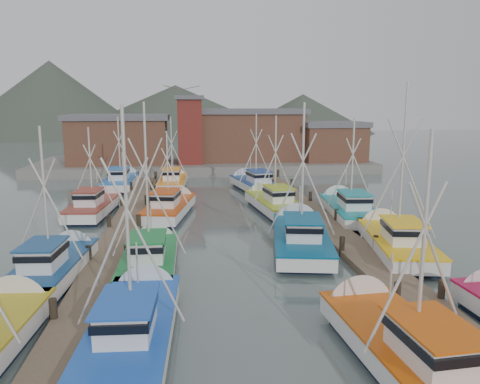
{
  "coord_description": "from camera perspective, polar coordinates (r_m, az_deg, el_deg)",
  "views": [
    {
      "loc": [
        -2.86,
        -26.72,
        8.55
      ],
      "look_at": [
        1.0,
        5.05,
        2.6
      ],
      "focal_mm": 35.0,
      "sensor_mm": 36.0,
      "label": 1
    }
  ],
  "objects": [
    {
      "name": "boat_8",
      "position": [
        37.2,
        -8.46,
        -1.8
      ],
      "size": [
        4.36,
        9.27,
        7.39
      ],
      "rotation": [
        0.0,
        0.0,
        -0.19
      ],
      "color": "black",
      "rests_on": "ground"
    },
    {
      "name": "boat_11",
      "position": [
        37.13,
        13.02,
        -1.98
      ],
      "size": [
        3.92,
        9.8,
        8.51
      ],
      "rotation": [
        0.0,
        0.0,
        -0.1
      ],
      "color": "black",
      "rests_on": "ground"
    },
    {
      "name": "boat_10",
      "position": [
        38.87,
        -17.24,
        -1.63
      ],
      "size": [
        3.43,
        8.83,
        7.62
      ],
      "rotation": [
        0.0,
        0.0,
        -0.09
      ],
      "color": "black",
      "rests_on": "ground"
    },
    {
      "name": "boat_12",
      "position": [
        49.55,
        -8.19,
        1.28
      ],
      "size": [
        3.29,
        8.72,
        8.12
      ],
      "rotation": [
        0.0,
        0.0,
        -0.05
      ],
      "color": "black",
      "rests_on": "ground"
    },
    {
      "name": "quay",
      "position": [
        64.27,
        -4.33,
        3.39
      ],
      "size": [
        44.0,
        16.0,
        1.2
      ],
      "primitive_type": "cube",
      "color": "slate",
      "rests_on": "ground"
    },
    {
      "name": "distant_hills",
      "position": [
        149.88,
        -10.79,
        7.07
      ],
      "size": [
        175.0,
        140.0,
        42.0
      ],
      "color": "#3C4438",
      "rests_on": "ground"
    },
    {
      "name": "gull_near",
      "position": [
        20.7,
        -7.11,
        12.44
      ],
      "size": [
        1.55,
        0.63,
        0.24
      ],
      "rotation": [
        0.0,
        0.0,
        0.1
      ],
      "color": "gray",
      "rests_on": "ground"
    },
    {
      "name": "boat_9",
      "position": [
        38.5,
        3.95,
        -1.29
      ],
      "size": [
        3.82,
        9.3,
        8.52
      ],
      "rotation": [
        0.0,
        0.0,
        0.12
      ],
      "color": "black",
      "rests_on": "ground"
    },
    {
      "name": "boat_4",
      "position": [
        25.21,
        -10.84,
        -7.84
      ],
      "size": [
        3.72,
        8.51,
        9.4
      ],
      "rotation": [
        0.0,
        0.0,
        -0.02
      ],
      "color": "black",
      "rests_on": "ground"
    },
    {
      "name": "boat_14",
      "position": [
        51.03,
        -14.22,
        1.33
      ],
      "size": [
        3.48,
        9.37,
        8.23
      ],
      "rotation": [
        0.0,
        0.0,
        -0.02
      ],
      "color": "black",
      "rests_on": "ground"
    },
    {
      "name": "ground",
      "position": [
        28.2,
        -0.79,
        -7.12
      ],
      "size": [
        260.0,
        260.0,
        0.0
      ],
      "primitive_type": "plane",
      "color": "#556663",
      "rests_on": "ground"
    },
    {
      "name": "shed_left",
      "position": [
        62.39,
        -14.5,
        6.33
      ],
      "size": [
        12.72,
        8.48,
        6.2
      ],
      "color": "brown",
      "rests_on": "quay"
    },
    {
      "name": "boat_6",
      "position": [
        25.3,
        -21.61,
        -8.35
      ],
      "size": [
        3.39,
        8.49,
        8.28
      ],
      "rotation": [
        0.0,
        0.0,
        -0.08
      ],
      "color": "black",
      "rests_on": "ground"
    },
    {
      "name": "boat_13",
      "position": [
        47.55,
        1.67,
        1.0
      ],
      "size": [
        4.4,
        9.62,
        8.55
      ],
      "rotation": [
        0.0,
        0.0,
        0.18
      ],
      "color": "black",
      "rests_on": "ground"
    },
    {
      "name": "shed_right",
      "position": [
        64.06,
        11.22,
        6.11
      ],
      "size": [
        8.48,
        6.36,
        5.2
      ],
      "color": "brown",
      "rests_on": "quay"
    },
    {
      "name": "boat_7",
      "position": [
        29.24,
        18.27,
        -5.61
      ],
      "size": [
        4.38,
        9.58,
        10.64
      ],
      "rotation": [
        0.0,
        0.0,
        -0.17
      ],
      "color": "black",
      "rests_on": "ground"
    },
    {
      "name": "boat_1",
      "position": [
        17.17,
        19.25,
        -17.36
      ],
      "size": [
        3.57,
        9.65,
        8.72
      ],
      "rotation": [
        0.0,
        0.0,
        0.06
      ],
      "color": "black",
      "rests_on": "ground"
    },
    {
      "name": "dock_left",
      "position": [
        32.14,
        -14.14,
        -4.83
      ],
      "size": [
        2.3,
        46.0,
        1.5
      ],
      "color": "brown",
      "rests_on": "ground"
    },
    {
      "name": "gull_far",
      "position": [
        31.55,
        2.61,
        6.95
      ],
      "size": [
        1.54,
        0.66,
        0.24
      ],
      "rotation": [
        0.0,
        0.0,
        -0.35
      ],
      "color": "gray",
      "rests_on": "ground"
    },
    {
      "name": "boat_0",
      "position": [
        18.19,
        -12.66,
        -15.36
      ],
      "size": [
        3.73,
        9.12,
        9.33
      ],
      "rotation": [
        0.0,
        0.0,
        -0.05
      ],
      "color": "black",
      "rests_on": "ground"
    },
    {
      "name": "lookout_tower",
      "position": [
        59.8,
        -6.15,
        7.59
      ],
      "size": [
        3.6,
        3.6,
        8.5
      ],
      "color": "maroon",
      "rests_on": "quay"
    },
    {
      "name": "boat_5",
      "position": [
        28.86,
        7.35,
        -5.37
      ],
      "size": [
        4.82,
        10.4,
        9.64
      ],
      "rotation": [
        0.0,
        0.0,
        -0.18
      ],
      "color": "black",
      "rests_on": "ground"
    },
    {
      "name": "shed_center",
      "position": [
        64.45,
        0.99,
        7.09
      ],
      "size": [
        14.84,
        9.54,
        6.9
      ],
      "color": "brown",
      "rests_on": "quay"
    },
    {
      "name": "dock_right",
      "position": [
        33.36,
        10.52,
        -4.12
      ],
      "size": [
        2.3,
        46.0,
        1.5
      ],
      "color": "brown",
      "rests_on": "ground"
    }
  ]
}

